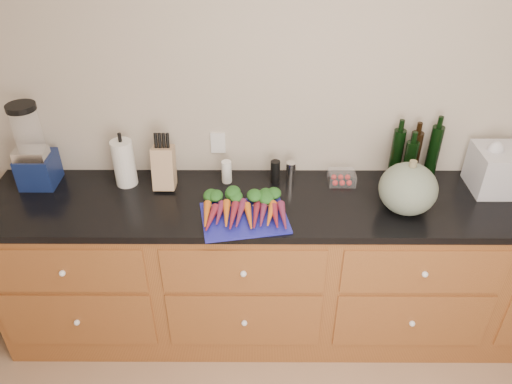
{
  "coord_description": "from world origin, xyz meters",
  "views": [
    {
      "loc": [
        -0.38,
        -0.84,
        2.44
      ],
      "look_at": [
        -0.39,
        1.2,
        1.06
      ],
      "focal_mm": 35.0,
      "sensor_mm": 36.0,
      "label": 1
    }
  ],
  "objects_px": {
    "blender_appliance": "(33,151)",
    "squash": "(408,189)",
    "knife_block": "(164,168)",
    "cutting_board": "(244,218)",
    "carrots": "(245,208)",
    "paper_towel": "(124,163)",
    "tomato_box": "(342,178)"
  },
  "relations": [
    {
      "from": "knife_block",
      "to": "squash",
      "type": "bearing_deg",
      "value": -10.14
    },
    {
      "from": "cutting_board",
      "to": "tomato_box",
      "type": "bearing_deg",
      "value": 32.07
    },
    {
      "from": "blender_appliance",
      "to": "knife_block",
      "type": "bearing_deg",
      "value": -1.46
    },
    {
      "from": "blender_appliance",
      "to": "tomato_box",
      "type": "relative_size",
      "value": 3.26
    },
    {
      "from": "cutting_board",
      "to": "squash",
      "type": "height_order",
      "value": "squash"
    },
    {
      "from": "cutting_board",
      "to": "carrots",
      "type": "height_order",
      "value": "carrots"
    },
    {
      "from": "knife_block",
      "to": "tomato_box",
      "type": "distance_m",
      "value": 0.97
    },
    {
      "from": "knife_block",
      "to": "tomato_box",
      "type": "xyz_separation_m",
      "value": [
        0.96,
        0.03,
        -0.08
      ]
    },
    {
      "from": "paper_towel",
      "to": "squash",
      "type": "bearing_deg",
      "value": -9.43
    },
    {
      "from": "blender_appliance",
      "to": "knife_block",
      "type": "relative_size",
      "value": 2.06
    },
    {
      "from": "cutting_board",
      "to": "knife_block",
      "type": "relative_size",
      "value": 1.84
    },
    {
      "from": "cutting_board",
      "to": "tomato_box",
      "type": "height_order",
      "value": "tomato_box"
    },
    {
      "from": "tomato_box",
      "to": "squash",
      "type": "bearing_deg",
      "value": -41.67
    },
    {
      "from": "paper_towel",
      "to": "cutting_board",
      "type": "bearing_deg",
      "value": -26.14
    },
    {
      "from": "paper_towel",
      "to": "tomato_box",
      "type": "bearing_deg",
      "value": 0.49
    },
    {
      "from": "cutting_board",
      "to": "carrots",
      "type": "distance_m",
      "value": 0.05
    },
    {
      "from": "cutting_board",
      "to": "carrots",
      "type": "relative_size",
      "value": 1.01
    },
    {
      "from": "carrots",
      "to": "knife_block",
      "type": "distance_m",
      "value": 0.51
    },
    {
      "from": "cutting_board",
      "to": "tomato_box",
      "type": "distance_m",
      "value": 0.62
    },
    {
      "from": "knife_block",
      "to": "tomato_box",
      "type": "height_order",
      "value": "knife_block"
    },
    {
      "from": "cutting_board",
      "to": "squash",
      "type": "bearing_deg",
      "value": 5.42
    },
    {
      "from": "cutting_board",
      "to": "paper_towel",
      "type": "height_order",
      "value": "paper_towel"
    },
    {
      "from": "paper_towel",
      "to": "tomato_box",
      "type": "relative_size",
      "value": 1.81
    },
    {
      "from": "blender_appliance",
      "to": "squash",
      "type": "bearing_deg",
      "value": -7.09
    },
    {
      "from": "knife_block",
      "to": "cutting_board",
      "type": "bearing_deg",
      "value": -34.53
    },
    {
      "from": "cutting_board",
      "to": "blender_appliance",
      "type": "relative_size",
      "value": 0.89
    },
    {
      "from": "cutting_board",
      "to": "squash",
      "type": "relative_size",
      "value": 1.45
    },
    {
      "from": "carrots",
      "to": "tomato_box",
      "type": "distance_m",
      "value": 0.6
    },
    {
      "from": "squash",
      "to": "knife_block",
      "type": "distance_m",
      "value": 1.27
    },
    {
      "from": "blender_appliance",
      "to": "paper_towel",
      "type": "xyz_separation_m",
      "value": [
        0.47,
        0.0,
        -0.07
      ]
    },
    {
      "from": "cutting_board",
      "to": "squash",
      "type": "distance_m",
      "value": 0.82
    },
    {
      "from": "carrots",
      "to": "paper_towel",
      "type": "xyz_separation_m",
      "value": [
        -0.65,
        0.28,
        0.09
      ]
    }
  ]
}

